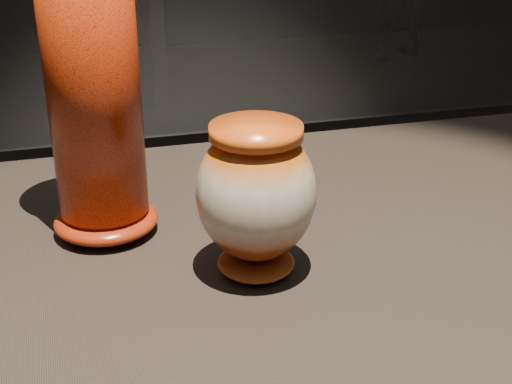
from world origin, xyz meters
TOP-DOWN VIEW (x-y plane):
  - main_vase at (-0.13, -0.00)m, footprint 0.16×0.16m
  - tall_vase at (-0.27, 0.13)m, footprint 0.14×0.14m

SIDE VIEW (x-z plane):
  - main_vase at x=-0.13m, z-range 0.91..1.07m
  - tall_vase at x=-0.27m, z-range 0.89..1.28m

